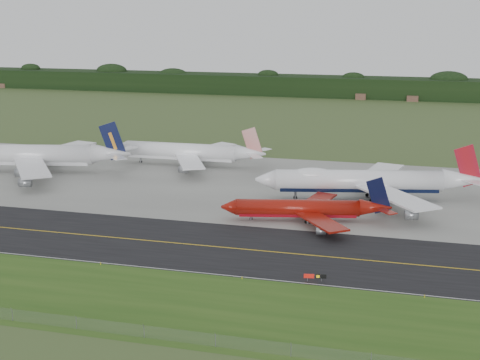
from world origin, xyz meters
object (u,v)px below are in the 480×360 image
jet_red_737 (307,209)px  jet_star_tail (189,152)px  jet_navy_gold (32,155)px  taxiway_sign (315,276)px  jet_ba_747 (367,181)px

jet_red_737 → jet_star_tail: size_ratio=0.79×
jet_star_tail → jet_navy_gold: bearing=-155.1°
jet_navy_gold → taxiway_sign: (102.71, -67.41, -4.54)m
jet_red_737 → jet_star_tail: bearing=133.6°
jet_ba_747 → jet_navy_gold: size_ratio=0.97×
jet_ba_747 → jet_star_tail: (-61.59, 27.91, -0.73)m
jet_star_tail → taxiway_sign: size_ratio=12.39×
jet_red_737 → jet_navy_gold: jet_navy_gold is taller
jet_navy_gold → jet_star_tail: 51.21m
taxiway_sign → jet_star_tail: bearing=122.3°
jet_star_tail → taxiway_sign: jet_star_tail is taller
jet_red_737 → taxiway_sign: size_ratio=9.80×
jet_navy_gold → taxiway_sign: 122.94m
jet_ba_747 → jet_star_tail: 67.62m
jet_ba_747 → jet_navy_gold: jet_navy_gold is taller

